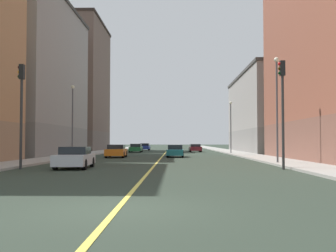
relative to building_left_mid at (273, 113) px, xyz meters
name	(u,v)px	position (x,y,z in m)	size (l,w,h in m)	color
ground_plane	(117,209)	(-16.73, -51.83, -6.08)	(400.00, 400.00, 0.00)	#2B362B
sidewalk_left	(232,152)	(-6.80, -2.83, -6.00)	(3.32, 168.00, 0.15)	#9E9B93
sidewalk_right	(99,152)	(-26.66, -2.83, -6.00)	(3.32, 168.00, 0.15)	#9E9B93
lane_center_stripe	(166,153)	(-16.73, -2.83, -6.07)	(0.16, 154.00, 0.01)	#E5D14C
building_left_mid	(273,113)	(0.00, 0.00, 0.00)	(10.59, 26.11, 12.14)	gray
building_right_midblock	(26,78)	(-33.46, -14.48, 3.30)	(10.59, 21.96, 18.74)	slate
building_right_distant	(74,87)	(-33.46, 8.30, 5.43)	(10.59, 16.57, 23.00)	brown
traffic_light_left_near	(282,100)	(-8.88, -38.09, -1.90)	(0.40, 0.32, 6.51)	#2D2D2D
traffic_light_right_near	(21,102)	(-24.61, -38.09, -1.99)	(0.40, 0.32, 6.34)	#2D2D2D
street_lamp_left_near	(277,99)	(-7.86, -32.90, -1.31)	(0.36, 0.36, 7.69)	#4C4C51
street_lamp_right_near	(73,113)	(-25.60, -22.46, -1.58)	(0.36, 0.36, 7.18)	#4C4C51
street_lamp_left_far	(231,121)	(-7.86, -9.07, -1.75)	(0.36, 0.36, 6.86)	#4C4C51
car_blue	(145,147)	(-21.03, 12.50, -5.43)	(1.90, 4.35, 1.31)	#23389E
car_teal	(175,151)	(-15.27, -19.59, -5.44)	(1.86, 4.63, 1.31)	#196670
car_maroon	(195,148)	(-12.13, 0.71, -5.46)	(1.92, 4.40, 1.24)	maroon
car_orange	(116,151)	(-21.43, -20.71, -5.41)	(2.03, 4.31, 1.34)	orange
car_silver	(75,158)	(-21.53, -37.25, -5.42)	(2.07, 4.44, 1.34)	silver
car_green	(136,148)	(-21.34, -0.98, -5.44)	(1.84, 4.58, 1.30)	#1E6B38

